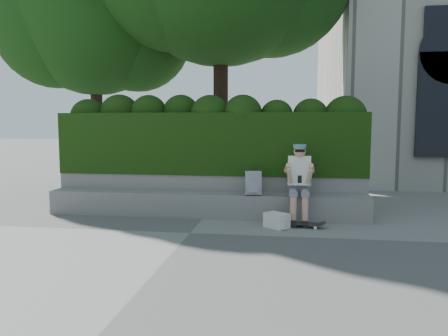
% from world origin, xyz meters
% --- Properties ---
extents(ground, '(80.00, 80.00, 0.00)m').
position_xyz_m(ground, '(0.00, 0.00, 0.00)').
color(ground, slate).
rests_on(ground, ground).
extents(bench_ledge, '(6.00, 0.45, 0.45)m').
position_xyz_m(bench_ledge, '(0.00, 1.25, 0.23)').
color(bench_ledge, gray).
rests_on(bench_ledge, ground).
extents(planter_wall, '(6.00, 0.50, 0.75)m').
position_xyz_m(planter_wall, '(0.00, 1.73, 0.38)').
color(planter_wall, gray).
rests_on(planter_wall, ground).
extents(hedge, '(6.00, 1.00, 1.20)m').
position_xyz_m(hedge, '(0.00, 1.95, 1.35)').
color(hedge, black).
rests_on(hedge, planter_wall).
extents(tree_right, '(4.34, 4.34, 6.87)m').
position_xyz_m(tree_right, '(-3.83, 5.07, 4.69)').
color(tree_right, black).
rests_on(tree_right, ground).
extents(person, '(0.40, 0.76, 1.38)m').
position_xyz_m(person, '(1.73, 1.07, 0.75)').
color(person, slate).
rests_on(person, ground).
extents(skateboard, '(0.76, 0.28, 0.08)m').
position_xyz_m(skateboard, '(1.75, 0.65, 0.06)').
color(skateboard, black).
rests_on(skateboard, ground).
extents(backpack_plaid, '(0.31, 0.19, 0.43)m').
position_xyz_m(backpack_plaid, '(0.91, 1.15, 0.67)').
color(backpack_plaid, '#ACABB0').
rests_on(backpack_plaid, bench_ledge).
extents(backpack_ground, '(0.46, 0.44, 0.25)m').
position_xyz_m(backpack_ground, '(1.36, 0.57, 0.12)').
color(backpack_ground, white).
rests_on(backpack_ground, ground).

